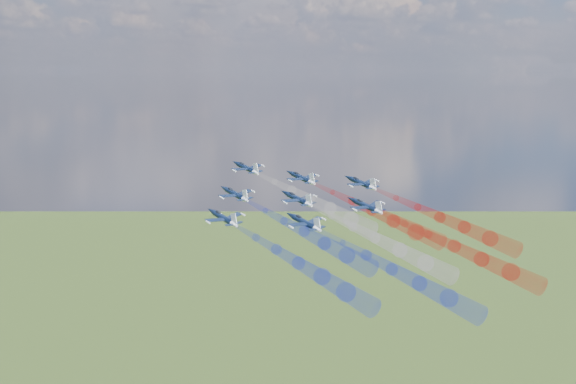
# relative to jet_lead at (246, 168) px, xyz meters

# --- Properties ---
(jet_lead) EXTENTS (13.95, 13.93, 5.34)m
(jet_lead) POSITION_rel_jet_lead_xyz_m (0.00, 0.00, 0.00)
(jet_lead) COLOR black
(trail_lead) EXTENTS (29.96, 28.33, 10.64)m
(trail_lead) POSITION_rel_jet_lead_xyz_m (17.02, -15.73, -4.32)
(trail_lead) COLOR white
(jet_inner_left) EXTENTS (13.95, 13.93, 5.34)m
(jet_inner_left) POSITION_rel_jet_lead_xyz_m (0.45, -14.79, -3.77)
(jet_inner_left) COLOR black
(trail_inner_left) EXTENTS (29.96, 28.33, 10.64)m
(trail_inner_left) POSITION_rel_jet_lead_xyz_m (17.47, -30.52, -8.08)
(trail_inner_left) COLOR #1A2FE0
(jet_inner_right) EXTENTS (13.95, 13.93, 5.34)m
(jet_inner_right) POSITION_rel_jet_lead_xyz_m (13.24, -0.48, -2.01)
(jet_inner_right) COLOR black
(trail_inner_right) EXTENTS (29.96, 28.33, 10.64)m
(trail_inner_right) POSITION_rel_jet_lead_xyz_m (30.26, -16.20, -6.32)
(trail_inner_right) COLOR red
(jet_outer_left) EXTENTS (13.95, 13.93, 5.34)m
(jet_outer_left) POSITION_rel_jet_lead_xyz_m (1.13, -29.11, -6.12)
(jet_outer_left) COLOR black
(trail_outer_left) EXTENTS (29.96, 28.33, 10.64)m
(trail_outer_left) POSITION_rel_jet_lead_xyz_m (18.15, -44.84, -10.43)
(trail_outer_left) COLOR #1A2FE0
(jet_center_third) EXTENTS (13.95, 13.93, 5.34)m
(jet_center_third) POSITION_rel_jet_lead_xyz_m (14.31, -15.86, -4.28)
(jet_center_third) COLOR black
(trail_center_third) EXTENTS (29.96, 28.33, 10.64)m
(trail_center_third) POSITION_rel_jet_lead_xyz_m (31.34, -31.59, -8.59)
(trail_center_third) COLOR white
(jet_outer_right) EXTENTS (13.95, 13.93, 5.34)m
(jet_outer_right) POSITION_rel_jet_lead_xyz_m (27.30, -1.72, -2.74)
(jet_outer_right) COLOR black
(trail_outer_right) EXTENTS (29.96, 28.33, 10.64)m
(trail_outer_right) POSITION_rel_jet_lead_xyz_m (44.32, -17.45, -7.06)
(trail_outer_right) COLOR red
(jet_rear_left) EXTENTS (13.95, 13.93, 5.34)m
(jet_rear_left) POSITION_rel_jet_lead_xyz_m (17.48, -29.49, -6.45)
(jet_rear_left) COLOR black
(trail_rear_left) EXTENTS (29.96, 28.33, 10.64)m
(trail_rear_left) POSITION_rel_jet_lead_xyz_m (34.50, -45.22, -10.76)
(trail_rear_left) COLOR #1A2FE0
(jet_rear_right) EXTENTS (13.95, 13.93, 5.34)m
(jet_rear_right) POSITION_rel_jet_lead_xyz_m (28.91, -16.38, -5.31)
(jet_rear_right) COLOR black
(trail_rear_right) EXTENTS (29.96, 28.33, 10.64)m
(trail_rear_right) POSITION_rel_jet_lead_xyz_m (45.93, -32.11, -9.62)
(trail_rear_right) COLOR red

